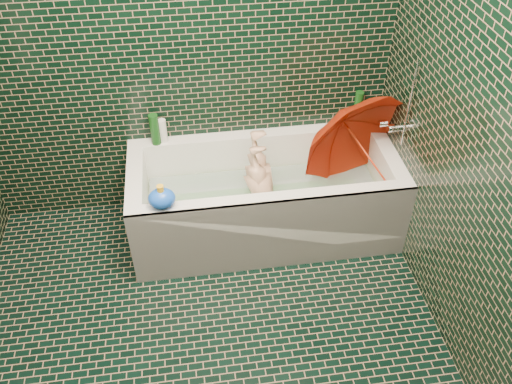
{
  "coord_description": "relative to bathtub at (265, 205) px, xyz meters",
  "views": [
    {
      "loc": [
        0.01,
        -1.59,
        2.61
      ],
      "look_at": [
        0.36,
        0.82,
        0.49
      ],
      "focal_mm": 38.0,
      "sensor_mm": 36.0,
      "label": 1
    }
  ],
  "objects": [
    {
      "name": "floor",
      "position": [
        -0.45,
        -1.01,
        -0.21
      ],
      "size": [
        2.8,
        2.8,
        0.0
      ],
      "primitive_type": "plane",
      "color": "black",
      "rests_on": "ground"
    },
    {
      "name": "wall_back",
      "position": [
        -0.45,
        0.39,
        1.04
      ],
      "size": [
        2.8,
        0.0,
        2.8
      ],
      "primitive_type": "plane",
      "rotation": [
        1.57,
        0.0,
        0.0
      ],
      "color": "black",
      "rests_on": "floor"
    },
    {
      "name": "wall_right",
      "position": [
        0.85,
        -1.01,
        1.04
      ],
      "size": [
        0.0,
        2.8,
        2.8
      ],
      "primitive_type": "plane",
      "rotation": [
        1.57,
        0.0,
        -1.57
      ],
      "color": "black",
      "rests_on": "floor"
    },
    {
      "name": "bathtub",
      "position": [
        0.0,
        0.0,
        0.0
      ],
      "size": [
        1.7,
        0.75,
        0.55
      ],
      "color": "white",
      "rests_on": "floor"
    },
    {
      "name": "bath_mat",
      "position": [
        0.0,
        0.02,
        -0.06
      ],
      "size": [
        1.35,
        0.47,
        0.01
      ],
      "primitive_type": "cube",
      "color": "green",
      "rests_on": "bathtub"
    },
    {
      "name": "water",
      "position": [
        0.0,
        0.02,
        0.09
      ],
      "size": [
        1.48,
        0.53,
        0.0
      ],
      "primitive_type": "cube",
      "color": "silver",
      "rests_on": "bathtub"
    },
    {
      "name": "faucet",
      "position": [
        0.81,
        0.01,
        0.56
      ],
      "size": [
        0.18,
        0.19,
        0.55
      ],
      "color": "silver",
      "rests_on": "wall_right"
    },
    {
      "name": "child",
      "position": [
        -0.01,
        -0.02,
        0.1
      ],
      "size": [
        0.94,
        0.52,
        0.3
      ],
      "primitive_type": "imported",
      "rotation": [
        -1.46,
        0.0,
        -1.81
      ],
      "color": "tan",
      "rests_on": "bathtub"
    },
    {
      "name": "umbrella",
      "position": [
        0.62,
        -0.06,
        0.39
      ],
      "size": [
        0.93,
        1.06,
        0.91
      ],
      "primitive_type": "imported",
      "rotation": [
        0.31,
        -0.14,
        0.29
      ],
      "color": "red",
      "rests_on": "bathtub"
    },
    {
      "name": "soap_bottle_a",
      "position": [
        0.75,
        0.34,
        0.34
      ],
      "size": [
        0.11,
        0.11,
        0.25
      ],
      "primitive_type": "imported",
      "rotation": [
        0.0,
        0.0,
        0.15
      ],
      "color": "white",
      "rests_on": "bathtub"
    },
    {
      "name": "soap_bottle_b",
      "position": [
        0.8,
        0.34,
        0.34
      ],
      "size": [
        0.12,
        0.12,
        0.2
      ],
      "primitive_type": "imported",
      "rotation": [
        0.0,
        0.0,
        0.41
      ],
      "color": "#551E71",
      "rests_on": "bathtub"
    },
    {
      "name": "soap_bottle_c",
      "position": [
        0.7,
        0.33,
        0.34
      ],
      "size": [
        0.13,
        0.13,
        0.16
      ],
      "primitive_type": "imported",
      "rotation": [
        0.0,
        0.0,
        -0.08
      ],
      "color": "#124214",
      "rests_on": "bathtub"
    },
    {
      "name": "bottle_right_tall",
      "position": [
        0.68,
        0.36,
        0.46
      ],
      "size": [
        0.07,
        0.07,
        0.24
      ],
      "primitive_type": "cylinder",
      "rotation": [
        0.0,
        0.0,
        0.31
      ],
      "color": "#124214",
      "rests_on": "bathtub"
    },
    {
      "name": "bottle_right_pump",
      "position": [
        0.78,
        0.35,
        0.44
      ],
      "size": [
        0.05,
        0.05,
        0.19
      ],
      "primitive_type": "cylinder",
      "rotation": [
        0.0,
        0.0,
        0.07
      ],
      "color": "silver",
      "rests_on": "bathtub"
    },
    {
      "name": "bottle_left_tall",
      "position": [
        -0.66,
        0.33,
        0.45
      ],
      "size": [
        0.08,
        0.08,
        0.21
      ],
      "primitive_type": "cylinder",
      "rotation": [
        0.0,
        0.0,
        -0.3
      ],
      "color": "#124214",
      "rests_on": "bathtub"
    },
    {
      "name": "bottle_left_short",
      "position": [
        -0.61,
        0.34,
        0.42
      ],
      "size": [
        0.06,
        0.06,
        0.16
      ],
      "primitive_type": "cylinder",
      "rotation": [
        0.0,
        0.0,
        0.07
      ],
      "color": "white",
      "rests_on": "bathtub"
    },
    {
      "name": "rubber_duck",
      "position": [
        0.66,
        0.36,
        0.38
      ],
      "size": [
        0.11,
        0.09,
        0.09
      ],
      "rotation": [
        0.0,
        0.0,
        0.23
      ],
      "color": "yellow",
      "rests_on": "bathtub"
    },
    {
      "name": "bath_toy",
      "position": [
        -0.63,
        -0.3,
        0.41
      ],
      "size": [
        0.17,
        0.15,
        0.15
      ],
      "rotation": [
        0.0,
        0.0,
        -0.18
      ],
      "color": "blue",
      "rests_on": "bathtub"
    }
  ]
}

